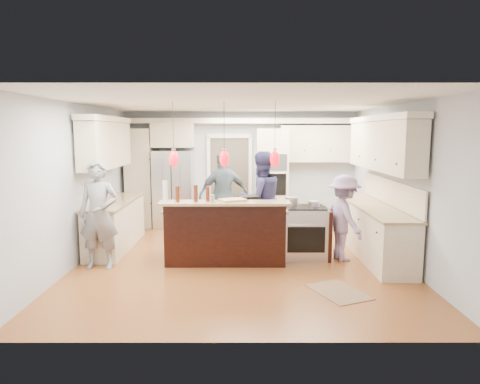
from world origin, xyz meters
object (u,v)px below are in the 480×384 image
(person_bar_end, at_px, (99,215))
(person_far_left, at_px, (261,200))
(refrigerator, at_px, (174,189))
(island_range, at_px, (305,232))
(kitchen_island, at_px, (226,231))

(person_bar_end, bearing_deg, person_far_left, 27.79)
(person_bar_end, bearing_deg, refrigerator, 78.44)
(refrigerator, xyz_separation_m, island_range, (2.71, -2.49, -0.44))
(refrigerator, height_order, kitchen_island, refrigerator)
(refrigerator, distance_m, island_range, 3.71)
(island_range, relative_size, person_bar_end, 0.52)
(kitchen_island, xyz_separation_m, person_far_left, (0.65, 0.78, 0.44))
(refrigerator, bearing_deg, person_far_left, -42.55)
(island_range, xyz_separation_m, person_far_left, (-0.76, 0.70, 0.47))
(refrigerator, bearing_deg, island_range, -42.59)
(refrigerator, height_order, island_range, refrigerator)
(person_far_left, bearing_deg, person_bar_end, 1.88)
(island_range, height_order, person_far_left, person_far_left)
(refrigerator, height_order, person_far_left, person_far_left)
(person_bar_end, relative_size, person_far_left, 0.96)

